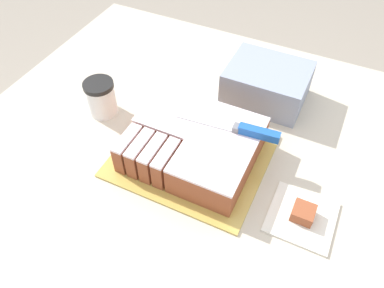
# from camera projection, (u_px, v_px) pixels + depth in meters

# --- Properties ---
(ground_plane) EXTENTS (8.00, 8.00, 0.00)m
(ground_plane) POSITION_uv_depth(u_px,v_px,m) (209.00, 284.00, 1.66)
(ground_plane) COLOR #9E9384
(countertop) EXTENTS (1.40, 1.10, 0.90)m
(countertop) POSITION_uv_depth(u_px,v_px,m) (213.00, 235.00, 1.32)
(countertop) COLOR beige
(countertop) RESTS_ON ground_plane
(cake_board) EXTENTS (0.38, 0.33, 0.01)m
(cake_board) POSITION_uv_depth(u_px,v_px,m) (192.00, 155.00, 0.98)
(cake_board) COLOR gold
(cake_board) RESTS_ON countertop
(cake) EXTENTS (0.32, 0.27, 0.08)m
(cake) POSITION_uv_depth(u_px,v_px,m) (194.00, 144.00, 0.95)
(cake) COLOR #994C2D
(cake) RESTS_ON cake_board
(knife) EXTENTS (0.26, 0.04, 0.02)m
(knife) POSITION_uv_depth(u_px,v_px,m) (248.00, 131.00, 0.91)
(knife) COLOR silver
(knife) RESTS_ON cake
(coffee_cup) EXTENTS (0.08, 0.08, 0.11)m
(coffee_cup) POSITION_uv_depth(u_px,v_px,m) (101.00, 97.00, 1.06)
(coffee_cup) COLOR white
(coffee_cup) RESTS_ON countertop
(paper_napkin) EXTENTS (0.15, 0.15, 0.01)m
(paper_napkin) POSITION_uv_depth(u_px,v_px,m) (302.00, 217.00, 0.86)
(paper_napkin) COLOR white
(paper_napkin) RESTS_ON countertop
(brownie) EXTENTS (0.05, 0.05, 0.03)m
(brownie) POSITION_uv_depth(u_px,v_px,m) (303.00, 213.00, 0.84)
(brownie) COLOR #994C2D
(brownie) RESTS_ON paper_napkin
(storage_box) EXTENTS (0.23, 0.19, 0.11)m
(storage_box) POSITION_uv_depth(u_px,v_px,m) (267.00, 84.00, 1.10)
(storage_box) COLOR #8C99B2
(storage_box) RESTS_ON countertop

